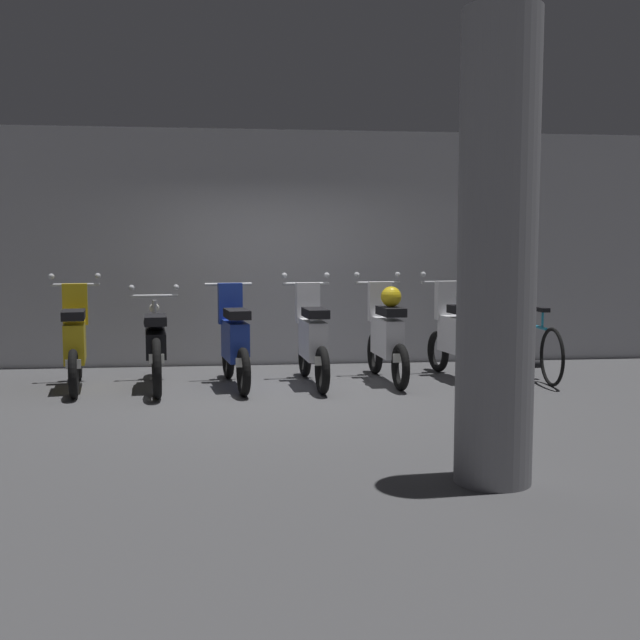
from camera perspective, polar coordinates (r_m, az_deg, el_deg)
name	(u,v)px	position (r m, az deg, el deg)	size (l,w,h in m)	color
ground_plane	(277,396)	(8.38, -3.17, -5.60)	(80.00, 80.00, 0.00)	#4C4C4F
back_wall	(267,248)	(10.56, -3.95, 5.30)	(16.00, 0.30, 3.15)	#ADADB2
motorbike_slot_0	(75,342)	(9.13, -17.65, -1.57)	(0.58, 1.67, 1.29)	black
motorbike_slot_1	(156,345)	(8.95, -12.06, -1.79)	(0.59, 1.95, 1.15)	black
motorbike_slot_2	(235,341)	(8.88, -6.34, -1.56)	(0.56, 1.67, 1.18)	black
motorbike_slot_3	(312,339)	(8.95, -0.58, -1.45)	(0.59, 1.68, 1.29)	black
motorbike_slot_4	(387,334)	(9.17, 4.94, -1.04)	(0.59, 1.68, 1.29)	black
motorbike_slot_5	(458,332)	(9.47, 10.15, -0.90)	(0.58, 1.67, 1.29)	black
bicycle	(535,349)	(9.72, 15.63, -2.08)	(0.50, 1.73, 0.89)	black
support_pillar	(497,252)	(5.30, 12.95, 4.93)	(0.53, 0.53, 3.15)	gray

